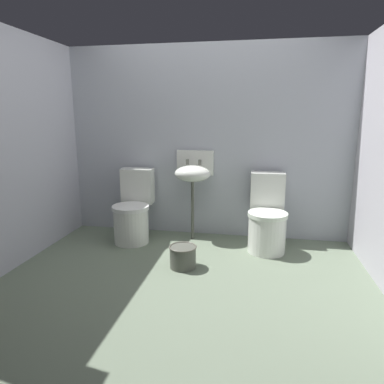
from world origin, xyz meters
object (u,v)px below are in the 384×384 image
Objects in this scene: toilet_left at (133,212)px; bucket at (183,256)px; toilet_right at (267,219)px; sink at (193,173)px.

toilet_left is 3.04× the size of bucket.
toilet_right is 3.04× the size of bucket.
toilet_left is 0.95m from bucket.
sink is (-0.82, 0.19, 0.43)m from toilet_right.
toilet_right reaches higher than bucket.
toilet_right is at bearing 38.56° from bucket.
sink is 3.85× the size of bucket.
toilet_right is at bearing -12.95° from sink.
toilet_left is at bearing -163.74° from sink.
toilet_left is 0.80m from sink.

